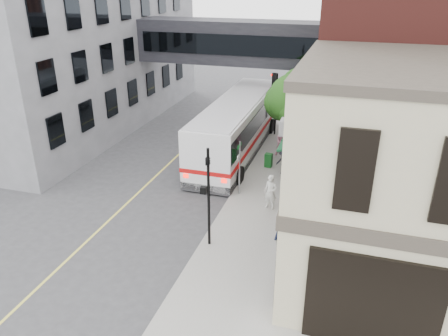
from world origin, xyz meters
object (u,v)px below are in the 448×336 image
Objects in this scene: pedestrian_a at (270,192)px; pedestrian_b at (282,142)px; pedestrian_c at (283,162)px; bus at (237,124)px; newspaper_box at (268,160)px; sandwich_board at (281,230)px.

pedestrian_b reaches higher than pedestrian_a.
pedestrian_a is at bearing -57.70° from pedestrian_c.
bus is 8.12m from pedestrian_a.
bus is 3.14m from pedestrian_b.
pedestrian_a is 5.22m from newspaper_box.
pedestrian_b reaches higher than newspaper_box.
sandwich_board is (1.02, -2.61, -0.46)m from pedestrian_a.
bus reaches higher than sandwich_board.
newspaper_box is 7.98m from sandwich_board.
sandwich_board reaches higher than newspaper_box.
pedestrian_b is at bearing 0.10° from bus.
pedestrian_b is 9.94m from sandwich_board.
pedestrian_a is 1.20× the size of pedestrian_c.
pedestrian_c is at bearing -98.84° from pedestrian_b.
pedestrian_a is 0.96× the size of pedestrian_b.
pedestrian_b is 2.19× the size of newspaper_box.
pedestrian_c is 1.70× the size of sandwich_board.
pedestrian_a is 2.05× the size of sandwich_board.
sandwich_board is (4.71, -9.77, -1.38)m from bus.
pedestrian_c is at bearing -38.94° from bus.
bus is at bearing 129.42° from sandwich_board.
pedestrian_b is at bearing 107.82° from pedestrian_a.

